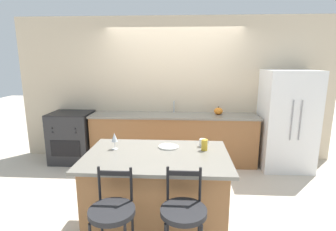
{
  "coord_description": "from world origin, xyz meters",
  "views": [
    {
      "loc": [
        0.18,
        -4.37,
        1.94
      ],
      "look_at": [
        -0.04,
        -0.69,
        1.13
      ],
      "focal_mm": 28.0,
      "sensor_mm": 36.0,
      "label": 1
    }
  ],
  "objects": [
    {
      "name": "ground_plane",
      "position": [
        0.0,
        0.0,
        0.0
      ],
      "size": [
        18.0,
        18.0,
        0.0
      ],
      "primitive_type": "plane",
      "color": "beige"
    },
    {
      "name": "wall_back",
      "position": [
        0.0,
        0.64,
        1.35
      ],
      "size": [
        6.0,
        0.07,
        2.7
      ],
      "color": "beige",
      "rests_on": "ground_plane"
    },
    {
      "name": "back_counter",
      "position": [
        0.0,
        0.35,
        0.46
      ],
      "size": [
        3.05,
        0.62,
        0.93
      ],
      "color": "#936038",
      "rests_on": "ground_plane"
    },
    {
      "name": "sink_faucet",
      "position": [
        0.0,
        0.53,
        1.06
      ],
      "size": [
        0.02,
        0.13,
        0.22
      ],
      "color": "#ADAFB5",
      "rests_on": "back_counter"
    },
    {
      "name": "kitchen_island",
      "position": [
        -0.1,
        -1.74,
        0.47
      ],
      "size": [
        1.54,
        1.02,
        0.93
      ],
      "color": "#936038",
      "rests_on": "ground_plane"
    },
    {
      "name": "refrigerator",
      "position": [
        2.0,
        0.24,
        0.87
      ],
      "size": [
        0.86,
        0.78,
        1.75
      ],
      "color": "white",
      "rests_on": "ground_plane"
    },
    {
      "name": "oven_range",
      "position": [
        -1.93,
        0.3,
        0.47
      ],
      "size": [
        0.75,
        0.66,
        0.95
      ],
      "color": "#28282B",
      "rests_on": "ground_plane"
    },
    {
      "name": "bar_stool_near",
      "position": [
        -0.39,
        -2.48,
        0.6
      ],
      "size": [
        0.38,
        0.38,
        1.05
      ],
      "color": "black",
      "rests_on": "ground_plane"
    },
    {
      "name": "bar_stool_far",
      "position": [
        0.19,
        -2.45,
        0.6
      ],
      "size": [
        0.38,
        0.38,
        1.05
      ],
      "color": "black",
      "rests_on": "ground_plane"
    },
    {
      "name": "dinner_plate",
      "position": [
        0.02,
        -1.5,
        0.94
      ],
      "size": [
        0.24,
        0.24,
        0.02
      ],
      "color": "beige",
      "rests_on": "kitchen_island"
    },
    {
      "name": "wine_glass",
      "position": [
        -0.59,
        -1.59,
        1.07
      ],
      "size": [
        0.07,
        0.07,
        0.19
      ],
      "color": "white",
      "rests_on": "kitchen_island"
    },
    {
      "name": "coffee_mug",
      "position": [
        0.42,
        -1.44,
        0.98
      ],
      "size": [
        0.11,
        0.08,
        0.09
      ],
      "color": "white",
      "rests_on": "kitchen_island"
    },
    {
      "name": "tumbler_cup",
      "position": [
        0.42,
        -1.58,
        0.99
      ],
      "size": [
        0.07,
        0.07,
        0.12
      ],
      "color": "gold",
      "rests_on": "kitchen_island"
    },
    {
      "name": "pumpkin_decoration",
      "position": [
        0.83,
        0.4,
        0.99
      ],
      "size": [
        0.16,
        0.16,
        0.15
      ],
      "color": "orange",
      "rests_on": "back_counter"
    }
  ]
}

